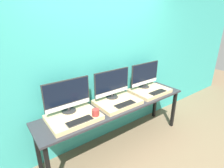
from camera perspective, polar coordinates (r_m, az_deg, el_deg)
ground_plane at (r=2.93m, az=5.41°, el=-21.70°), size 12.00×12.00×0.00m
wall_back at (r=2.74m, az=-2.61°, el=6.50°), size 8.00×0.04×2.60m
workbench at (r=2.71m, az=1.87°, el=-7.82°), size 2.47×0.56×0.75m
wooden_riser_left at (r=2.34m, az=-12.41°, el=-10.58°), size 0.64×0.49×0.06m
monitor_left at (r=2.33m, az=-14.35°, el=-3.58°), size 0.62×0.19×0.44m
keyboard_left at (r=2.18m, az=-10.50°, el=-11.77°), size 0.33×0.12×0.01m
mug at (r=2.25m, az=-5.40°, el=-9.24°), size 0.09×0.09×0.09m
wooden_riser_center at (r=2.66m, az=1.79°, el=-5.89°), size 0.64×0.49×0.06m
monitor_center at (r=2.66m, az=0.02°, el=0.23°), size 0.62×0.19×0.44m
keyboard_center at (r=2.53m, az=4.27°, el=-6.57°), size 0.33×0.12×0.01m
wooden_riser_right at (r=3.13m, az=12.19°, el=-2.15°), size 0.64×0.49×0.06m
monitor_right at (r=3.12m, az=10.69°, el=3.06°), size 0.62×0.19×0.44m
keyboard_right at (r=3.01m, az=14.70°, el=-2.54°), size 0.33×0.12×0.01m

